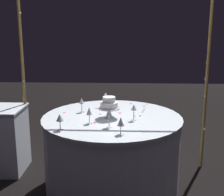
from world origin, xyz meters
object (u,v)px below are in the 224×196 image
at_px(decorative_arch, 114,31).
at_px(main_table, 112,152).
at_px(wine_glass_6, 134,108).
at_px(cake_knife, 142,113).
at_px(tiered_cake, 109,104).
at_px(wine_glass_1, 60,118).
at_px(wine_glass_3, 121,122).
at_px(wine_glass_4, 82,102).
at_px(wine_glass_2, 109,113).
at_px(wine_glass_0, 105,95).
at_px(wine_glass_5, 89,112).
at_px(side_table, 3,139).

distance_m(decorative_arch, main_table, 1.33).
relative_size(wine_glass_6, cake_knife, 0.55).
bearing_deg(wine_glass_6, tiered_cake, 164.77).
xyz_separation_m(main_table, wine_glass_1, (-0.44, -0.42, 0.50)).
height_order(decorative_arch, wine_glass_6, decorative_arch).
distance_m(tiered_cake, wine_glass_1, 0.56).
height_order(main_table, wine_glass_3, wine_glass_3).
xyz_separation_m(wine_glass_1, wine_glass_4, (0.11, 0.59, 0.00)).
height_order(wine_glass_2, wine_glass_3, wine_glass_2).
bearing_deg(wine_glass_0, decorative_arch, 1.98).
distance_m(wine_glass_2, wine_glass_5, 0.22).
bearing_deg(wine_glass_5, wine_glass_0, 81.93).
xyz_separation_m(wine_glass_1, cake_knife, (0.75, 0.58, -0.11)).
bearing_deg(decorative_arch, wine_glass_0, -178.02).
relative_size(wine_glass_0, wine_glass_6, 0.85).
bearing_deg(wine_glass_4, wine_glass_5, -72.06).
height_order(main_table, wine_glass_6, wine_glass_6).
relative_size(wine_glass_0, wine_glass_5, 0.85).
bearing_deg(side_table, wine_glass_5, -27.11).
bearing_deg(wine_glass_4, side_table, 170.01).
bearing_deg(cake_knife, wine_glass_6, -110.25).
height_order(wine_glass_0, wine_glass_4, wine_glass_4).
bearing_deg(side_table, decorative_arch, 8.39).
distance_m(main_table, wine_glass_3, 0.72).
bearing_deg(side_table, tiered_cake, -16.47).
bearing_deg(cake_knife, wine_glass_0, 138.68).
bearing_deg(side_table, main_table, -14.43).
height_order(decorative_arch, cake_knife, decorative_arch).
bearing_deg(wine_glass_2, wine_glass_3, -59.56).
bearing_deg(cake_knife, wine_glass_3, -108.02).
bearing_deg(wine_glass_6, main_table, 153.55).
relative_size(wine_glass_5, wine_glass_6, 0.99).
xyz_separation_m(decorative_arch, wine_glass_2, (-0.01, -0.85, -0.70)).
bearing_deg(tiered_cake, cake_knife, 30.03).
relative_size(side_table, tiered_cake, 3.47).
height_order(wine_glass_0, cake_knife, wine_glass_0).
bearing_deg(wine_glass_0, wine_glass_4, -122.90).
height_order(wine_glass_4, wine_glass_6, wine_glass_6).
height_order(wine_glass_1, wine_glass_5, wine_glass_5).
relative_size(tiered_cake, wine_glass_6, 1.36).
bearing_deg(side_table, cake_knife, -6.25).
relative_size(tiered_cake, wine_glass_1, 1.47).
xyz_separation_m(wine_glass_0, wine_glass_5, (-0.10, -0.74, 0.01)).
xyz_separation_m(wine_glass_1, wine_glass_2, (0.43, 0.10, 0.02)).
relative_size(wine_glass_5, cake_knife, 0.55).
height_order(decorative_arch, wine_glass_3, decorative_arch).
xyz_separation_m(wine_glass_2, cake_knife, (0.33, 0.48, -0.13)).
xyz_separation_m(wine_glass_3, wine_glass_5, (-0.30, 0.29, 0.00)).
xyz_separation_m(tiered_cake, wine_glass_0, (-0.07, 0.56, -0.04)).
height_order(tiered_cake, wine_glass_2, tiered_cake).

